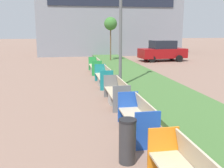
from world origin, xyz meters
TOP-DOWN VIEW (x-y plane):
  - planter_grass_strip at (3.20, 12.00)m, footprint 2.80×120.00m
  - building_backdrop at (4.00, 32.31)m, footprint 15.82×7.46m
  - bench_blue_frame at (0.94, 7.19)m, footprint 0.65×2.04m
  - bench_grey_frame at (0.94, 10.19)m, footprint 0.65×2.20m
  - bench_teal_frame at (0.94, 13.70)m, footprint 0.65×2.41m
  - bench_green_frame at (0.94, 17.76)m, footprint 0.65×2.41m
  - litter_bin at (0.30, 5.69)m, footprint 0.38×0.38m
  - sapling_tree_far at (2.89, 23.34)m, footprint 1.12×1.12m
  - parked_car_distant at (7.68, 23.40)m, footprint 4.35×2.17m

SIDE VIEW (x-z plane):
  - planter_grass_strip at x=3.20m, z-range 0.00..0.18m
  - bench_blue_frame at x=0.94m, z-range -0.10..0.84m
  - bench_grey_frame at x=0.94m, z-range -0.10..0.84m
  - bench_green_frame at x=0.94m, z-range -0.09..0.85m
  - bench_teal_frame at x=0.94m, z-range -0.09..0.85m
  - litter_bin at x=0.30m, z-range 0.00..0.97m
  - parked_car_distant at x=7.68m, z-range -0.02..1.84m
  - sapling_tree_far at x=2.89m, z-range 1.34..5.22m
  - building_backdrop at x=4.00m, z-range 0.00..10.54m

